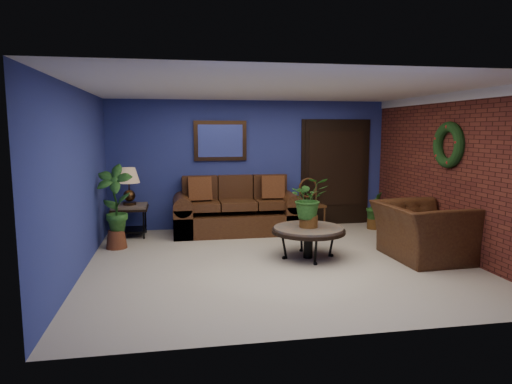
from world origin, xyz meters
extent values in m
plane|color=beige|center=(0.00, 0.00, 0.00)|extent=(5.50, 5.50, 0.00)
cube|color=navy|center=(0.00, 2.50, 1.25)|extent=(5.50, 0.04, 2.50)
cube|color=navy|center=(-2.75, 0.00, 1.25)|extent=(0.04, 5.00, 2.50)
cube|color=maroon|center=(2.75, 0.00, 1.25)|extent=(0.04, 5.00, 2.50)
cube|color=white|center=(0.00, 0.00, 2.50)|extent=(5.50, 5.00, 0.02)
cube|color=white|center=(2.72, 0.00, 2.43)|extent=(0.03, 5.00, 0.14)
cube|color=#3C2614|center=(-0.60, 2.46, 1.72)|extent=(1.02, 0.06, 0.77)
cube|color=black|center=(1.75, 2.47, 1.05)|extent=(1.44, 0.06, 2.18)
torus|color=black|center=(2.69, 0.05, 1.70)|extent=(0.16, 0.72, 0.72)
cube|color=#4B2D15|center=(-0.35, 2.00, 0.19)|extent=(2.36, 1.02, 0.39)
cube|color=#4B2D15|center=(-0.35, 2.37, 0.55)|extent=(2.02, 0.28, 0.97)
cube|color=#4B2D15|center=(-1.02, 1.94, 0.55)|extent=(0.65, 0.70, 0.15)
cube|color=#4B2D15|center=(-0.35, 1.94, 0.55)|extent=(0.65, 0.70, 0.15)
cube|color=#4B2D15|center=(0.33, 1.94, 0.55)|extent=(0.65, 0.70, 0.15)
cube|color=#4B2D15|center=(-1.36, 2.00, 0.27)|extent=(0.34, 1.02, 0.54)
cube|color=#4B2D15|center=(0.66, 2.00, 0.27)|extent=(0.34, 1.02, 0.54)
cube|color=brown|center=(-1.03, 1.98, 0.85)|extent=(0.43, 0.13, 0.43)
cube|color=brown|center=(0.34, 1.98, 0.85)|extent=(0.43, 0.13, 0.43)
cylinder|color=#534E49|center=(0.49, 0.12, 0.45)|extent=(1.05, 1.05, 0.05)
cylinder|color=black|center=(0.49, 0.12, 0.42)|extent=(1.11, 1.11, 0.05)
cylinder|color=black|center=(0.49, 0.12, 0.21)|extent=(0.14, 0.14, 0.43)
cube|color=#534E49|center=(-2.30, 2.05, 0.56)|extent=(0.60, 0.60, 0.05)
cube|color=black|center=(-2.30, 2.05, 0.52)|extent=(0.64, 0.64, 0.04)
cube|color=black|center=(-2.30, 2.05, 0.12)|extent=(0.54, 0.54, 0.03)
cylinder|color=black|center=(-2.55, 1.80, 0.28)|extent=(0.03, 0.03, 0.56)
cylinder|color=black|center=(-2.05, 1.80, 0.28)|extent=(0.03, 0.03, 0.56)
cylinder|color=black|center=(-2.55, 2.30, 0.28)|extent=(0.03, 0.03, 0.56)
cylinder|color=black|center=(-2.05, 2.30, 0.28)|extent=(0.03, 0.03, 0.56)
cylinder|color=#3C2614|center=(-2.30, 2.05, 0.61)|extent=(0.24, 0.24, 0.05)
sphere|color=#3C2614|center=(-2.30, 2.05, 0.72)|extent=(0.22, 0.22, 0.22)
cylinder|color=#3C2614|center=(-2.30, 2.05, 0.90)|extent=(0.02, 0.02, 0.27)
cone|color=#947759|center=(-2.30, 2.05, 1.10)|extent=(0.39, 0.39, 0.27)
cube|color=brown|center=(1.14, 2.05, 0.47)|extent=(0.49, 0.49, 0.04)
torus|color=brown|center=(1.11, 2.24, 0.80)|extent=(0.40, 0.10, 0.40)
cylinder|color=brown|center=(0.99, 1.84, 0.22)|extent=(0.03, 0.03, 0.45)
cylinder|color=brown|center=(1.35, 1.90, 0.22)|extent=(0.03, 0.03, 0.45)
cylinder|color=brown|center=(0.93, 2.20, 0.22)|extent=(0.03, 0.03, 0.45)
cylinder|color=brown|center=(1.29, 2.26, 0.22)|extent=(0.03, 0.03, 0.45)
imported|color=#4B2D15|center=(2.15, -0.22, 0.42)|extent=(1.18, 1.34, 0.84)
cylinder|color=brown|center=(0.49, 0.12, 0.57)|extent=(0.28, 0.28, 0.18)
imported|color=#194917|center=(0.49, 0.12, 0.92)|extent=(0.59, 0.52, 0.63)
cylinder|color=brown|center=(2.35, 1.87, 0.10)|extent=(0.26, 0.26, 0.20)
imported|color=#194917|center=(2.35, 1.87, 0.44)|extent=(0.37, 0.32, 0.59)
cylinder|color=brown|center=(-2.45, 1.22, 0.15)|extent=(0.34, 0.34, 0.30)
imported|color=#194917|center=(-2.45, 1.22, 0.82)|extent=(0.69, 0.56, 1.13)
camera|label=1|loc=(-1.47, -6.38, 1.94)|focal=32.00mm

